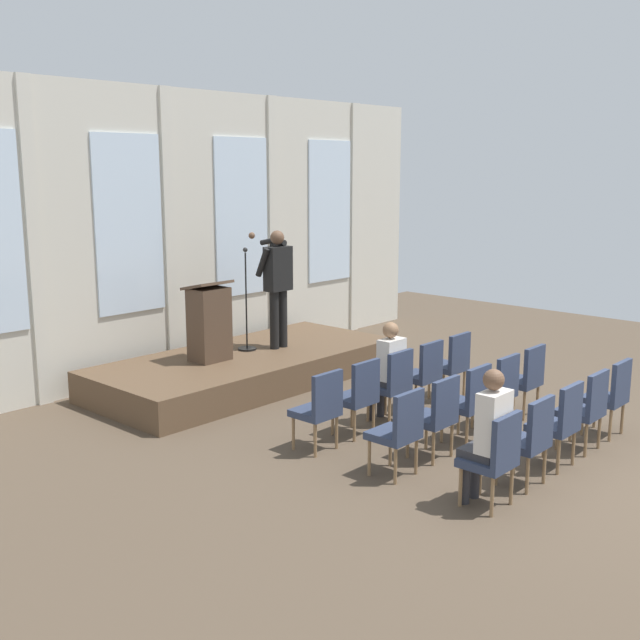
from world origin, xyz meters
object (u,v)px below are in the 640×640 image
at_px(chair_r1_c1, 436,413).
at_px(chair_r2_c3, 587,406).
at_px(speaker, 277,280).
at_px(chair_r1_c3, 499,387).
at_px(chair_r0_c1, 358,393).
at_px(chair_r1_c4, 526,376).
at_px(lectern, 209,322).
at_px(chair_r2_c4, 611,393).
at_px(chair_r0_c4, 452,362).
at_px(chair_r1_c2, 469,399).
at_px(audience_r2_c0, 488,431).
at_px(chair_r0_c2, 393,381).
at_px(audience_r0_c2, 388,366).
at_px(chair_r2_c0, 495,454).
at_px(mic_stand, 247,328).
at_px(chair_r2_c2, 560,420).
at_px(chair_r0_c3, 424,371).
at_px(chair_r1_c0, 399,428).
at_px(chair_r2_c1, 529,436).
at_px(chair_r0_c0, 320,406).

height_order(chair_r1_c1, chair_r2_c3, same).
distance_m(speaker, chair_r1_c3, 3.88).
height_order(chair_r0_c1, chair_r1_c4, same).
xyz_separation_m(lectern, chair_r2_c4, (1.98, -5.02, -0.46)).
relative_size(chair_r0_c4, chair_r1_c2, 1.00).
xyz_separation_m(chair_r1_c2, chair_r2_c3, (0.68, -1.11, 0.00)).
bearing_deg(lectern, audience_r2_c0, -98.40).
distance_m(chair_r0_c2, chair_r2_c3, 2.32).
relative_size(speaker, chair_r1_c4, 1.91).
height_order(chair_r0_c2, chair_r1_c3, same).
distance_m(audience_r0_c2, chair_r1_c2, 1.21).
distance_m(lectern, chair_r0_c4, 3.46).
relative_size(speaker, audience_r2_c0, 1.33).
bearing_deg(chair_r1_c4, chair_r1_c3, 180.00).
bearing_deg(chair_r1_c1, chair_r2_c0, -121.39).
distance_m(lectern, audience_r0_c2, 2.80).
distance_m(mic_stand, chair_r2_c2, 5.11).
relative_size(chair_r0_c4, chair_r1_c4, 1.00).
height_order(chair_r0_c3, audience_r2_c0, audience_r2_c0).
bearing_deg(audience_r0_c2, chair_r1_c3, -60.42).
distance_m(chair_r1_c2, chair_r2_c0, 1.75).
xyz_separation_m(lectern, chair_r2_c0, (-0.73, -5.02, -0.46)).
height_order(lectern, chair_r0_c3, lectern).
relative_size(speaker, chair_r1_c0, 1.91).
relative_size(chair_r1_c1, chair_r2_c4, 1.00).
xyz_separation_m(chair_r2_c1, chair_r2_c4, (2.03, 0.00, 0.00)).
bearing_deg(chair_r2_c0, mic_stand, 73.40).
relative_size(chair_r0_c2, chair_r1_c0, 1.00).
xyz_separation_m(mic_stand, chair_r2_c1, (-0.85, -5.11, -0.25)).
height_order(mic_stand, chair_r2_c4, mic_stand).
height_order(chair_r0_c2, chair_r1_c1, same).
distance_m(speaker, chair_r2_c0, 5.33).
relative_size(mic_stand, chair_r0_c0, 1.65).
bearing_deg(chair_r0_c4, chair_r1_c1, -151.35).
distance_m(chair_r0_c0, chair_r2_c2, 2.60).
bearing_deg(chair_r1_c3, chair_r0_c3, 90.00).
distance_m(lectern, chair_r0_c3, 3.12).
distance_m(chair_r0_c1, chair_r2_c1, 2.22).
xyz_separation_m(chair_r0_c3, audience_r2_c0, (-2.03, -2.14, 0.21)).
bearing_deg(chair_r0_c4, lectern, 125.20).
bearing_deg(chair_r2_c2, lectern, 97.08).
bearing_deg(chair_r2_c2, chair_r1_c2, 90.00).
height_order(chair_r0_c1, chair_r2_c4, same).
height_order(chair_r0_c1, audience_r2_c0, audience_r2_c0).
bearing_deg(audience_r2_c0, chair_r0_c1, 72.44).
bearing_deg(speaker, chair_r1_c1, -108.64).
distance_m(chair_r1_c1, chair_r2_c1, 1.11).
distance_m(chair_r0_c2, chair_r0_c4, 1.35).
height_order(audience_r2_c0, chair_r2_c2, audience_r2_c0).
xyz_separation_m(chair_r1_c1, chair_r1_c2, (0.68, 0.00, 0.00)).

